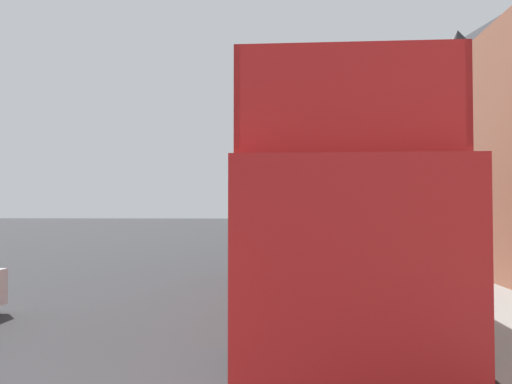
{
  "coord_description": "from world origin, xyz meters",
  "views": [
    {
      "loc": [
        2.77,
        -3.26,
        2.19
      ],
      "look_at": [
        2.21,
        5.94,
        2.48
      ],
      "focal_mm": 35.0,
      "sensor_mm": 36.0,
      "label": 1
    }
  ],
  "objects_px": {
    "tour_bus": "(321,227)",
    "lamp_post_third": "(341,187)",
    "lamp_post_nearest": "(459,124)",
    "parked_car_ahead_of_bus": "(320,246)",
    "lamp_post_second": "(371,168)"
  },
  "relations": [
    {
      "from": "lamp_post_nearest",
      "to": "lamp_post_third",
      "type": "bearing_deg",
      "value": 89.85
    },
    {
      "from": "parked_car_ahead_of_bus",
      "to": "lamp_post_third",
      "type": "relative_size",
      "value": 0.92
    },
    {
      "from": "parked_car_ahead_of_bus",
      "to": "lamp_post_nearest",
      "type": "xyz_separation_m",
      "value": [
        1.62,
        -10.97,
        2.95
      ]
    },
    {
      "from": "lamp_post_second",
      "to": "lamp_post_third",
      "type": "height_order",
      "value": "lamp_post_second"
    },
    {
      "from": "parked_car_ahead_of_bus",
      "to": "lamp_post_second",
      "type": "height_order",
      "value": "lamp_post_second"
    },
    {
      "from": "lamp_post_nearest",
      "to": "lamp_post_third",
      "type": "distance_m",
      "value": 18.63
    },
    {
      "from": "tour_bus",
      "to": "lamp_post_third",
      "type": "relative_size",
      "value": 2.51
    },
    {
      "from": "parked_car_ahead_of_bus",
      "to": "lamp_post_second",
      "type": "relative_size",
      "value": 0.83
    },
    {
      "from": "lamp_post_nearest",
      "to": "lamp_post_second",
      "type": "relative_size",
      "value": 1.01
    },
    {
      "from": "tour_bus",
      "to": "parked_car_ahead_of_bus",
      "type": "height_order",
      "value": "tour_bus"
    },
    {
      "from": "tour_bus",
      "to": "lamp_post_second",
      "type": "relative_size",
      "value": 2.28
    },
    {
      "from": "tour_bus",
      "to": "lamp_post_nearest",
      "type": "bearing_deg",
      "value": -40.25
    },
    {
      "from": "parked_car_ahead_of_bus",
      "to": "lamp_post_third",
      "type": "height_order",
      "value": "lamp_post_third"
    },
    {
      "from": "tour_bus",
      "to": "lamp_post_third",
      "type": "bearing_deg",
      "value": 82.79
    },
    {
      "from": "lamp_post_nearest",
      "to": "lamp_post_third",
      "type": "xyz_separation_m",
      "value": [
        0.05,
        18.63,
        -0.33
      ]
    }
  ]
}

